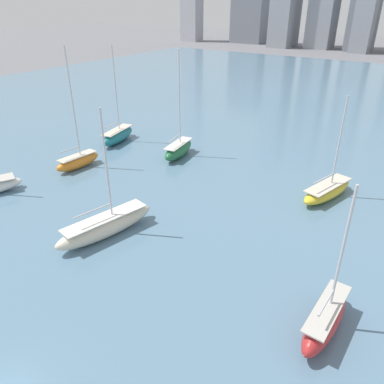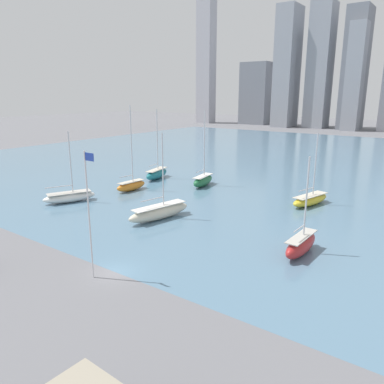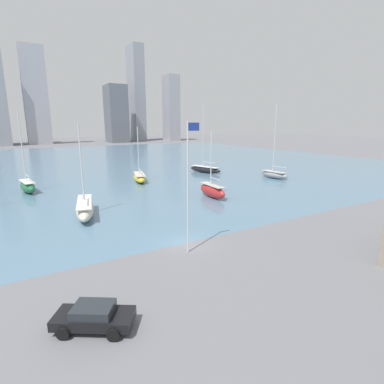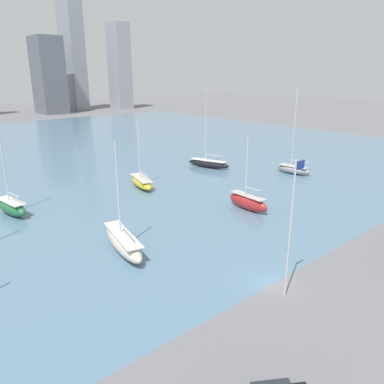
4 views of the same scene
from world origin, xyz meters
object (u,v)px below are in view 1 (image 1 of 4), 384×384
Objects in this scene: sailboat_teal at (118,135)px; sailboat_yellow at (327,190)px; sailboat_orange at (78,160)px; sailboat_red at (325,319)px; sailboat_cream at (106,225)px; sailboat_green at (179,149)px.

sailboat_teal reaches higher than sailboat_yellow.
sailboat_red is at bearing -11.28° from sailboat_orange.
sailboat_cream is (14.35, -9.06, 0.02)m from sailboat_orange.
sailboat_cream is at bearing -82.10° from sailboat_green.
sailboat_yellow is (31.64, -0.22, -0.20)m from sailboat_teal.
sailboat_red is at bearing 11.84° from sailboat_cream.
sailboat_red is 0.90× the size of sailboat_cream.
sailboat_green reaches higher than sailboat_teal.
sailboat_orange reaches higher than sailboat_green.
sailboat_red is 0.95× the size of sailboat_yellow.
sailboat_green is (-20.50, 0.55, 0.22)m from sailboat_yellow.
sailboat_cream reaches higher than sailboat_yellow.
sailboat_red is at bearing -45.82° from sailboat_green.
sailboat_cream is 0.84× the size of sailboat_green.
sailboat_yellow reaches higher than sailboat_red.
sailboat_yellow is (-5.35, 18.92, -0.24)m from sailboat_red.
sailboat_teal is at bearing 143.83° from sailboat_cream.
sailboat_red is at bearing -39.56° from sailboat_teal.
sailboat_yellow is 0.79× the size of sailboat_green.
sailboat_orange is 1.06× the size of sailboat_green.
sailboat_yellow is at bearing -10.36° from sailboat_green.
sailboat_orange is 1.41× the size of sailboat_red.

